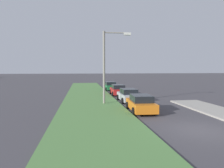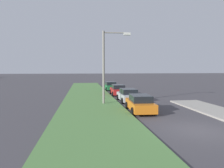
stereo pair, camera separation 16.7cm
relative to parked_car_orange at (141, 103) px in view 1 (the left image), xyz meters
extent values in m
plane|color=#423F44|center=(-5.54, -1.92, -0.72)|extent=(300.00, 300.00, 0.00)
cube|color=#517F42|center=(4.46, 4.08, -0.66)|extent=(60.00, 6.00, 0.12)
cube|color=orange|center=(0.05, 0.00, -0.15)|extent=(4.39, 2.02, 0.70)
cube|color=black|center=(-0.15, 0.01, 0.48)|extent=(2.28, 1.71, 0.55)
cylinder|color=black|center=(1.45, 0.83, -0.40)|extent=(0.65, 0.25, 0.64)
cylinder|color=black|center=(1.35, -0.97, -0.40)|extent=(0.65, 0.25, 0.64)
cylinder|color=black|center=(-1.25, 0.97, -0.40)|extent=(0.65, 0.25, 0.64)
cylinder|color=black|center=(-1.34, -0.83, -0.40)|extent=(0.65, 0.25, 0.64)
cube|color=#B2B5BA|center=(5.34, -0.17, -0.15)|extent=(4.31, 1.83, 0.70)
cube|color=black|center=(5.14, -0.17, 0.48)|extent=(2.21, 1.61, 0.55)
cylinder|color=black|center=(6.69, 0.74, -0.40)|extent=(0.64, 0.22, 0.64)
cylinder|color=black|center=(6.70, -1.06, -0.40)|extent=(0.64, 0.22, 0.64)
cylinder|color=black|center=(3.99, 0.72, -0.40)|extent=(0.64, 0.22, 0.64)
cylinder|color=black|center=(4.00, -1.08, -0.40)|extent=(0.64, 0.22, 0.64)
cube|color=red|center=(11.17, -0.09, -0.15)|extent=(4.34, 1.90, 0.70)
cube|color=black|center=(10.97, -0.09, 0.48)|extent=(2.24, 1.65, 0.55)
cylinder|color=black|center=(12.54, 0.78, -0.40)|extent=(0.64, 0.23, 0.64)
cylinder|color=black|center=(12.50, -1.02, -0.40)|extent=(0.64, 0.23, 0.64)
cylinder|color=black|center=(9.84, 0.84, -0.40)|extent=(0.64, 0.23, 0.64)
cylinder|color=black|center=(9.80, -0.96, -0.40)|extent=(0.64, 0.23, 0.64)
cube|color=#1E6B38|center=(17.76, 0.05, -0.15)|extent=(4.36, 1.94, 0.70)
cube|color=black|center=(17.56, 0.05, 0.48)|extent=(2.25, 1.67, 0.55)
cylinder|color=black|center=(19.08, 1.00, -0.40)|extent=(0.65, 0.24, 0.64)
cylinder|color=black|center=(19.14, -0.80, -0.40)|extent=(0.65, 0.24, 0.64)
cylinder|color=black|center=(16.38, 0.91, -0.40)|extent=(0.65, 0.24, 0.64)
cylinder|color=black|center=(16.44, -0.89, -0.40)|extent=(0.65, 0.24, 0.64)
cylinder|color=gray|center=(3.95, 2.72, 3.03)|extent=(0.24, 0.24, 7.50)
cylinder|color=gray|center=(3.89, 1.53, 6.63)|extent=(0.24, 2.40, 0.12)
cube|color=silver|center=(3.83, 0.33, 6.53)|extent=(0.39, 0.72, 0.24)
camera|label=1|loc=(-16.23, 5.05, 2.96)|focal=31.71mm
camera|label=2|loc=(-16.25, 4.88, 2.96)|focal=31.71mm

